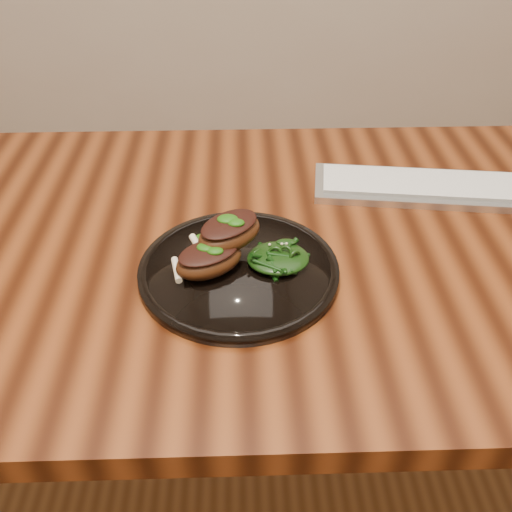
{
  "coord_description": "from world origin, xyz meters",
  "views": [
    {
      "loc": [
        -0.06,
        -0.75,
        1.29
      ],
      "look_at": [
        -0.04,
        -0.09,
        0.78
      ],
      "focal_mm": 40.0,
      "sensor_mm": 36.0,
      "label": 1
    }
  ],
  "objects": [
    {
      "name": "plate",
      "position": [
        -0.07,
        -0.1,
        0.76
      ],
      "size": [
        0.29,
        0.29,
        0.02
      ],
      "color": "black",
      "rests_on": "desk"
    },
    {
      "name": "greens_heap",
      "position": [
        -0.01,
        -0.09,
        0.78
      ],
      "size": [
        0.09,
        0.09,
        0.03
      ],
      "color": "black",
      "rests_on": "plate"
    },
    {
      "name": "keyboard",
      "position": [
        0.28,
        0.13,
        0.76
      ],
      "size": [
        0.43,
        0.18,
        0.02
      ],
      "color": "#BCBFC1",
      "rests_on": "desk"
    },
    {
      "name": "desk",
      "position": [
        0.0,
        0.0,
        0.67
      ],
      "size": [
        1.6,
        0.8,
        0.75
      ],
      "color": "black",
      "rests_on": "ground"
    },
    {
      "name": "lamb_chop_back",
      "position": [
        -0.08,
        -0.07,
        0.81
      ],
      "size": [
        0.12,
        0.12,
        0.05
      ],
      "color": "#401E0C",
      "rests_on": "plate"
    },
    {
      "name": "lamb_chop_front",
      "position": [
        -0.11,
        -0.11,
        0.79
      ],
      "size": [
        0.12,
        0.11,
        0.05
      ],
      "color": "#401E0C",
      "rests_on": "plate"
    },
    {
      "name": "herb_smear",
      "position": [
        -0.1,
        -0.04,
        0.77
      ],
      "size": [
        0.07,
        0.05,
        0.0
      ],
      "primitive_type": "ellipsoid",
      "color": "#104006",
      "rests_on": "plate"
    }
  ]
}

